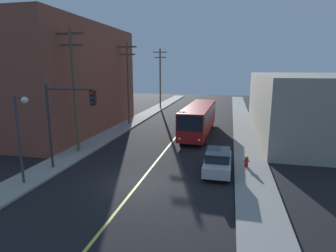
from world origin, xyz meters
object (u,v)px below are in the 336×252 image
at_px(traffic_signal_left_corner, 68,112).
at_px(utility_pole_far, 160,76).
at_px(fire_hydrant, 247,161).
at_px(parked_car_silver, 218,161).
at_px(utility_pole_mid, 128,80).
at_px(street_lamp_left, 21,127).
at_px(city_bus, 199,118).
at_px(utility_pole_near, 74,85).

bearing_deg(traffic_signal_left_corner, utility_pole_far, 92.67).
relative_size(utility_pole_far, fire_hydrant, 12.32).
xyz_separation_m(parked_car_silver, utility_pole_mid, (-12.06, 14.75, 4.92)).
bearing_deg(street_lamp_left, fire_hydrant, 23.65).
bearing_deg(parked_car_silver, utility_pole_mid, 129.27).
distance_m(city_bus, fire_hydrant, 11.19).
bearing_deg(fire_hydrant, utility_pole_mid, 136.08).
height_order(city_bus, traffic_signal_left_corner, traffic_signal_left_corner).
height_order(utility_pole_near, traffic_signal_left_corner, utility_pole_near).
bearing_deg(fire_hydrant, utility_pole_near, 175.84).
height_order(street_lamp_left, fire_hydrant, street_lamp_left).
distance_m(utility_pole_mid, street_lamp_left, 19.67).
relative_size(city_bus, utility_pole_near, 1.17).
distance_m(parked_car_silver, fire_hydrant, 2.36).
relative_size(city_bus, parked_car_silver, 2.77).
relative_size(utility_pole_mid, fire_hydrant, 12.16).
bearing_deg(city_bus, parked_car_silver, -76.92).
relative_size(traffic_signal_left_corner, fire_hydrant, 7.14).
bearing_deg(traffic_signal_left_corner, city_bus, 60.11).
bearing_deg(utility_pole_mid, traffic_signal_left_corner, -83.75).
distance_m(utility_pole_far, fire_hydrant, 32.34).
height_order(utility_pole_mid, traffic_signal_left_corner, utility_pole_mid).
xyz_separation_m(utility_pole_mid, traffic_signal_left_corner, (1.83, -16.71, -1.46)).
bearing_deg(traffic_signal_left_corner, utility_pole_near, 114.25).
xyz_separation_m(city_bus, utility_pole_far, (-9.10, 18.69, 4.01)).
xyz_separation_m(utility_pole_near, utility_pole_mid, (0.05, 12.54, -0.10)).
bearing_deg(utility_pole_near, utility_pole_mid, 89.78).
height_order(utility_pole_far, street_lamp_left, utility_pole_far).
bearing_deg(utility_pole_near, city_bus, 43.74).
relative_size(utility_pole_mid, utility_pole_far, 0.99).
height_order(utility_pole_near, fire_hydrant, utility_pole_near).
bearing_deg(city_bus, fire_hydrant, -65.29).
xyz_separation_m(utility_pole_mid, utility_pole_far, (0.34, 15.22, 0.07)).
xyz_separation_m(utility_pole_mid, fire_hydrant, (14.09, -13.57, -5.18)).
xyz_separation_m(parked_car_silver, utility_pole_far, (-11.72, 29.98, 4.99)).
relative_size(utility_pole_far, street_lamp_left, 1.88).
distance_m(utility_pole_far, traffic_signal_left_corner, 32.00).
height_order(utility_pole_near, utility_pole_far, utility_pole_near).
bearing_deg(city_bus, traffic_signal_left_corner, -119.89).
relative_size(utility_pole_near, utility_pole_mid, 1.02).
distance_m(utility_pole_far, street_lamp_left, 34.84).
bearing_deg(fire_hydrant, utility_pole_far, 115.53).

